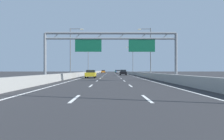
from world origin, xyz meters
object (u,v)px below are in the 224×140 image
streetlamp_right_mid (149,49)px  streetlamp_left_far (89,59)px  yellow_car (91,74)px  blue_car (117,71)px  streetlamp_left_mid (72,49)px  orange_car (103,72)px  green_car (116,71)px  black_car (123,72)px  sign_gantry (112,44)px  streetlamp_right_far (132,59)px  silver_car (119,72)px

streetlamp_right_mid → streetlamp_left_far: 36.56m
yellow_car → blue_car: (7.18, 76.33, 0.01)m
streetlamp_left_mid → streetlamp_right_mid: 14.93m
orange_car → green_car: 33.40m
streetlamp_right_mid → black_car: bearing=101.7°
streetlamp_left_far → green_car: size_ratio=2.12×
streetlamp_right_mid → sign_gantry: bearing=-118.2°
streetlamp_right_mid → streetlamp_left_mid: bearing=180.0°
streetlamp_left_far → green_car: bearing=80.0°
streetlamp_left_far → black_car: bearing=-52.3°
streetlamp_left_mid → blue_car: size_ratio=2.07×
streetlamp_left_mid → streetlamp_right_far: same height
green_car → yellow_car: bearing=-94.3°
streetlamp_right_far → blue_car: bearing=95.4°
silver_car → blue_car: bearing=90.4°
streetlamp_right_far → sign_gantry: bearing=-98.9°
streetlamp_right_mid → yellow_car: 12.17m
silver_car → green_car: 40.74m
streetlamp_left_mid → orange_car: streetlamp_left_mid is taller
streetlamp_left_far → green_car: 64.19m
streetlamp_right_mid → blue_car: bearing=93.0°
streetlamp_left_mid → silver_car: streetlamp_left_mid is taller
orange_car → silver_car: bearing=-48.4°
streetlamp_right_far → green_car: bearing=93.4°
black_car → sign_gantry: bearing=-95.8°
streetlamp_right_far → silver_car: bearing=99.6°
streetlamp_right_mid → silver_car: (-3.78, 55.68, -4.63)m
sign_gantry → black_car: bearing=84.2°
orange_car → black_car: 45.16m
black_car → orange_car: bearing=99.0°
streetlamp_left_mid → streetlamp_left_far: size_ratio=1.00×
green_car → orange_car: bearing=-102.5°
streetlamp_right_far → silver_car: streetlamp_right_far is taller
streetlamp_left_mid → blue_car: streetlamp_left_mid is taller
orange_car → black_car: bearing=-81.0°
sign_gantry → green_car: size_ratio=3.85×
streetlamp_right_mid → green_car: bearing=92.2°
silver_car → sign_gantry: bearing=-92.9°
silver_car → green_car: green_car is taller
streetlamp_right_mid → streetlamp_left_far: bearing=114.1°
streetlamp_right_far → orange_car: size_ratio=2.18×
orange_car → green_car: green_car is taller
sign_gantry → streetlamp_left_mid: size_ratio=1.82×
streetlamp_left_mid → orange_car: 64.10m
yellow_car → green_car: bearing=85.7°
streetlamp_left_mid → streetlamp_right_mid: bearing=0.0°
streetlamp_right_mid → black_car: size_ratio=2.24×
streetlamp_right_mid → streetlamp_right_far: (0.00, 33.37, 0.00)m
streetlamp_left_mid → green_car: (11.16, 96.42, -4.63)m
sign_gantry → green_car: (3.56, 110.11, -4.08)m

